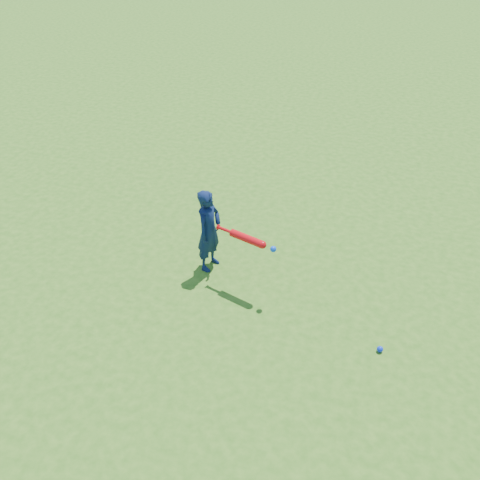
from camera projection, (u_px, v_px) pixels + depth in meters
The scene contains 4 objects.
ground at pixel (224, 254), 7.64m from camera, with size 80.00×80.00×0.00m, color #326518.
child at pixel (209, 231), 7.08m from camera, with size 0.43×0.28×1.19m, color #0E1B41.
ground_ball_blue at pixel (380, 349), 6.13m from camera, with size 0.07×0.07×0.07m, color #0C2ADB.
bat_swing at pixel (249, 240), 6.63m from camera, with size 0.84×0.33×0.10m.
Camera 1 is at (1.94, -5.76, 4.64)m, focal length 40.00 mm.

